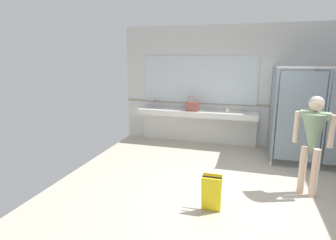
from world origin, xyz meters
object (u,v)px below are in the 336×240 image
handbag (192,106)px  paper_cup (228,111)px  person_standing (313,134)px  soap_dispenser (155,104)px  wet_floor_sign (211,193)px

handbag → paper_cup: handbag is taller
person_standing → soap_dispenser: bearing=145.8°
paper_cup → soap_dispenser: bearing=172.3°
handbag → wet_floor_sign: 3.19m
soap_dispenser → paper_cup: (1.94, -0.26, -0.03)m
person_standing → wet_floor_sign: bearing=-146.9°
wet_floor_sign → soap_dispenser: bearing=121.2°
handbag → soap_dispenser: (-1.08, 0.30, -0.05)m
soap_dispenser → paper_cup: 1.96m
paper_cup → wet_floor_sign: paper_cup is taller
handbag → wet_floor_sign: size_ratio=0.72×
person_standing → soap_dispenser: size_ratio=8.85×
handbag → paper_cup: (0.87, 0.03, -0.08)m
person_standing → paper_cup: bearing=125.6°
handbag → soap_dispenser: handbag is taller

